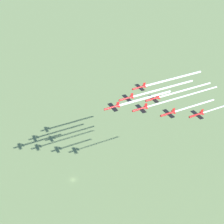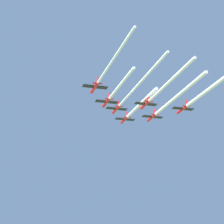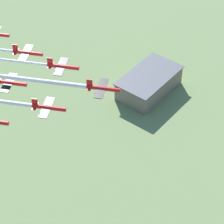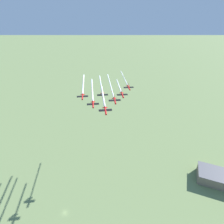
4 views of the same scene
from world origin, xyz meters
name	(u,v)px [view 3 (image 3 of 4)]	position (x,y,z in m)	size (l,w,h in m)	color
hangar	(149,83)	(-124.93, -81.16, 5.72)	(37.03, 21.60, 11.38)	#726656
jet_0	(102,88)	(-26.02, -33.01, 90.35)	(9.50, 9.71, 3.36)	red
jet_1	(62,66)	(-26.89, -49.55, 90.09)	(9.50, 9.71, 3.36)	red
jet_2	(48,107)	(-12.00, -41.81, 87.83)	(9.50, 9.71, 3.36)	red
jet_3	(27,53)	(-27.77, -66.08, 87.45)	(9.50, 9.71, 3.36)	red
jet_4	(9,83)	(-12.87, -58.34, 88.18)	(9.50, 9.71, 3.36)	red
smoke_trail_0	(27,79)	(-15.47, -53.33, 90.30)	(18.05, 33.09, 1.34)	white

